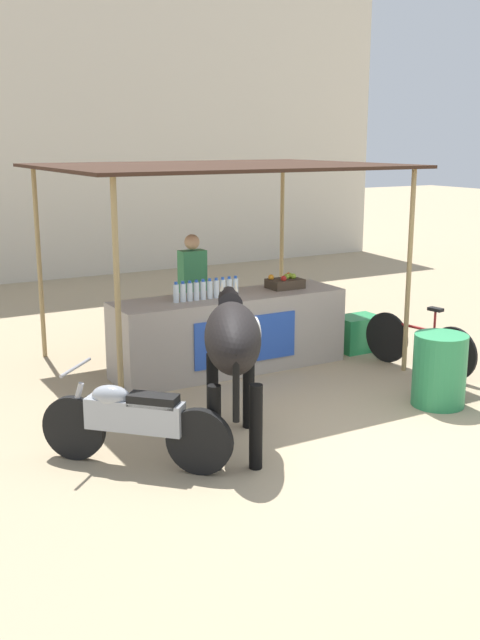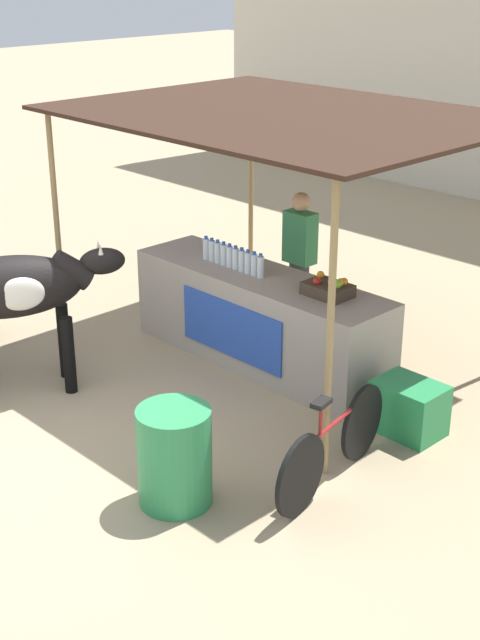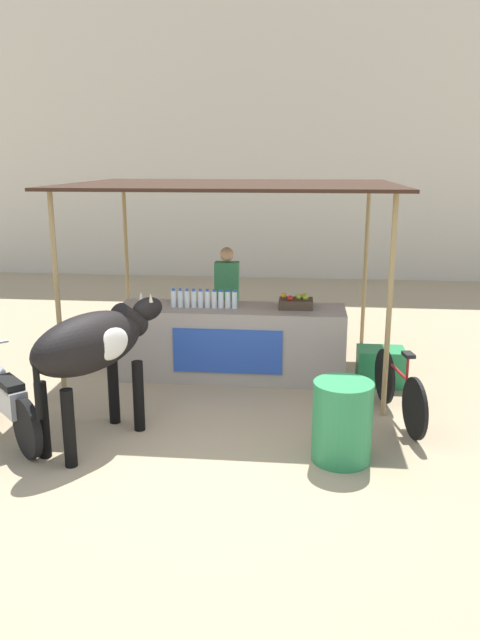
# 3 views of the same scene
# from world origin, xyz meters

# --- Properties ---
(ground_plane) EXTENTS (60.00, 60.00, 0.00)m
(ground_plane) POSITION_xyz_m (0.00, 0.00, 0.00)
(ground_plane) COLOR tan
(stall_counter) EXTENTS (3.00, 0.82, 0.96)m
(stall_counter) POSITION_xyz_m (0.00, 2.20, 0.48)
(stall_counter) COLOR #9E9389
(stall_counter) RESTS_ON ground
(stall_awning) EXTENTS (4.20, 3.20, 2.55)m
(stall_awning) POSITION_xyz_m (0.00, 2.50, 2.45)
(stall_awning) COLOR #382319
(stall_awning) RESTS_ON ground
(water_bottle_row) EXTENTS (0.88, 0.07, 0.25)m
(water_bottle_row) POSITION_xyz_m (-0.35, 2.15, 1.07)
(water_bottle_row) COLOR silver
(water_bottle_row) RESTS_ON stall_counter
(fruit_crate) EXTENTS (0.44, 0.32, 0.18)m
(fruit_crate) POSITION_xyz_m (0.86, 2.26, 1.04)
(fruit_crate) COLOR #3F3326
(fruit_crate) RESTS_ON stall_counter
(vendor_behind_counter) EXTENTS (0.34, 0.22, 1.65)m
(vendor_behind_counter) POSITION_xyz_m (-0.14, 2.95, 0.85)
(vendor_behind_counter) COLOR #383842
(vendor_behind_counter) RESTS_ON ground
(cooler_box) EXTENTS (0.60, 0.44, 0.48)m
(cooler_box) POSITION_xyz_m (1.97, 2.10, 0.24)
(cooler_box) COLOR #268C4C
(cooler_box) RESTS_ON ground
(water_barrel) EXTENTS (0.58, 0.58, 0.80)m
(water_barrel) POSITION_xyz_m (1.35, -0.09, 0.40)
(water_barrel) COLOR #2D8C51
(water_barrel) RESTS_ON ground
(cow) EXTENTS (1.15, 1.79, 1.44)m
(cow) POSITION_xyz_m (-1.14, 0.09, 1.03)
(cow) COLOR black
(cow) RESTS_ON ground
(bicycle_leaning) EXTENTS (0.36, 1.64, 0.85)m
(bicycle_leaning) POSITION_xyz_m (2.04, 0.97, 0.35)
(bicycle_leaning) COLOR black
(bicycle_leaning) RESTS_ON ground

